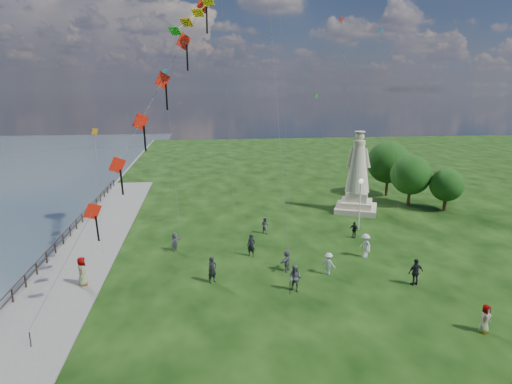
{
  "coord_description": "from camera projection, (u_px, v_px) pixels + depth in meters",
  "views": [
    {
      "loc": [
        -4.85,
        -21.2,
        12.58
      ],
      "look_at": [
        -1.0,
        8.0,
        5.5
      ],
      "focal_mm": 30.0,
      "sensor_mm": 36.0,
      "label": 1
    }
  ],
  "objects": [
    {
      "name": "small_kites",
      "position": [
        270.0,
        60.0,
        42.83
      ],
      "size": [
        28.5,
        19.06,
        31.91
      ],
      "color": "#187193",
      "rests_on": "ground"
    },
    {
      "name": "person_5",
      "position": [
        175.0,
        242.0,
        34.05
      ],
      "size": [
        1.15,
        1.54,
        1.53
      ],
      "primitive_type": "imported",
      "rotation": [
        0.0,
        0.0,
        1.13
      ],
      "color": "#595960",
      "rests_on": "ground"
    },
    {
      "name": "person_11",
      "position": [
        287.0,
        261.0,
        30.24
      ],
      "size": [
        1.32,
        1.57,
        1.58
      ],
      "primitive_type": "imported",
      "rotation": [
        0.0,
        0.0,
        4.14
      ],
      "color": "#595960",
      "rests_on": "ground"
    },
    {
      "name": "person_0",
      "position": [
        212.0,
        270.0,
        28.4
      ],
      "size": [
        0.79,
        0.71,
        1.8
      ],
      "primitive_type": "imported",
      "rotation": [
        0.0,
        0.0,
        0.54
      ],
      "color": "black",
      "rests_on": "ground"
    },
    {
      "name": "person_6",
      "position": [
        251.0,
        245.0,
        32.92
      ],
      "size": [
        0.76,
        0.65,
        1.77
      ],
      "primitive_type": "imported",
      "rotation": [
        0.0,
        0.0,
        -0.43
      ],
      "color": "black",
      "rests_on": "ground"
    },
    {
      "name": "person_1",
      "position": [
        295.0,
        278.0,
        27.15
      ],
      "size": [
        1.01,
        0.96,
        1.79
      ],
      "primitive_type": "imported",
      "rotation": [
        0.0,
        0.0,
        -0.68
      ],
      "color": "#595960",
      "rests_on": "ground"
    },
    {
      "name": "tree_row",
      "position": [
        404.0,
        170.0,
        48.64
      ],
      "size": [
        7.54,
        11.43,
        6.61
      ],
      "color": "#382314",
      "rests_on": "ground"
    },
    {
      "name": "waterfront",
      "position": [
        58.0,
        270.0,
        30.74
      ],
      "size": [
        200.0,
        200.0,
        1.51
      ],
      "color": "#364552",
      "rests_on": "ground"
    },
    {
      "name": "person_8",
      "position": [
        365.0,
        246.0,
        32.72
      ],
      "size": [
        0.88,
        1.32,
        1.87
      ],
      "primitive_type": "imported",
      "rotation": [
        0.0,
        0.0,
        -1.34
      ],
      "color": "silver",
      "rests_on": "ground"
    },
    {
      "name": "lamppost",
      "position": [
        360.0,
        193.0,
        38.69
      ],
      "size": [
        0.44,
        0.44,
        4.77
      ],
      "color": "silver",
      "rests_on": "ground"
    },
    {
      "name": "red_kite_train",
      "position": [
        161.0,
        87.0,
        24.6
      ],
      "size": [
        10.84,
        9.35,
        20.42
      ],
      "color": "black",
      "rests_on": "ground"
    },
    {
      "name": "statue",
      "position": [
        357.0,
        182.0,
        44.51
      ],
      "size": [
        5.49,
        5.49,
        8.45
      ],
      "rotation": [
        0.0,
        0.0,
        -0.42
      ],
      "color": "beige",
      "rests_on": "ground"
    },
    {
      "name": "person_10",
      "position": [
        82.0,
        273.0,
        27.84
      ],
      "size": [
        0.78,
        1.05,
        1.92
      ],
      "primitive_type": "imported",
      "rotation": [
        0.0,
        0.0,
        1.81
      ],
      "color": "#595960",
      "rests_on": "ground"
    },
    {
      "name": "person_4",
      "position": [
        485.0,
        319.0,
        22.57
      ],
      "size": [
        0.9,
        0.75,
        1.59
      ],
      "primitive_type": "imported",
      "rotation": [
        0.0,
        0.0,
        0.41
      ],
      "color": "#595960",
      "rests_on": "ground"
    },
    {
      "name": "person_9",
      "position": [
        354.0,
        230.0,
        37.09
      ],
      "size": [
        0.86,
        0.94,
        1.45
      ],
      "primitive_type": "imported",
      "rotation": [
        0.0,
        0.0,
        -0.93
      ],
      "color": "black",
      "rests_on": "ground"
    },
    {
      "name": "person_7",
      "position": [
        265.0,
        225.0,
        38.27
      ],
      "size": [
        0.81,
        0.83,
        1.48
      ],
      "primitive_type": "imported",
      "rotation": [
        0.0,
        0.0,
        2.29
      ],
      "color": "#595960",
      "rests_on": "ground"
    },
    {
      "name": "person_2",
      "position": [
        328.0,
        264.0,
        29.71
      ],
      "size": [
        1.12,
        1.05,
        1.58
      ],
      "primitive_type": "imported",
      "rotation": [
        0.0,
        0.0,
        2.45
      ],
      "color": "silver",
      "rests_on": "ground"
    },
    {
      "name": "person_3",
      "position": [
        416.0,
        272.0,
        28.04
      ],
      "size": [
        1.15,
        0.72,
        1.83
      ],
      "primitive_type": "imported",
      "rotation": [
        0.0,
        0.0,
        3.31
      ],
      "color": "black",
      "rests_on": "ground"
    }
  ]
}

